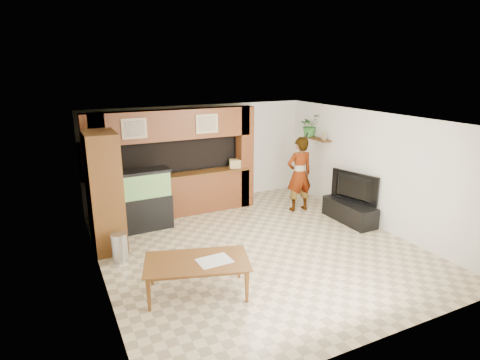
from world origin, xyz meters
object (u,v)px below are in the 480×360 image
television (351,188)px  dining_table (197,278)px  pantry_cabinet (105,192)px  person (299,174)px  aquarium (143,201)px

television → dining_table: television is taller
dining_table → pantry_cabinet: bearing=129.6°
pantry_cabinet → television: 5.46m
pantry_cabinet → person: (4.69, 0.15, -0.24)m
person → aquarium: bearing=-3.9°
pantry_cabinet → dining_table: bearing=-67.5°
aquarium → dining_table: (0.15, -3.06, -0.38)m
person → dining_table: size_ratio=1.14×
aquarium → pantry_cabinet: bearing=-145.3°
television → dining_table: (-4.34, -1.41, -0.53)m
pantry_cabinet → aquarium: pantry_cabinet is taller
aquarium → person: size_ratio=0.73×
television → person: (-0.66, 1.18, 0.12)m
person → dining_table: bearing=38.3°
pantry_cabinet → person: size_ratio=1.25×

